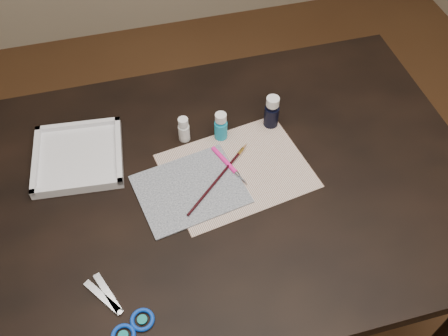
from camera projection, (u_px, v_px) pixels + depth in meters
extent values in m
cube|color=#422614|center=(224.00, 303.00, 1.86)|extent=(3.50, 3.50, 0.02)
cube|color=black|center=(224.00, 253.00, 1.56)|extent=(1.30, 0.90, 0.75)
cube|color=silver|center=(237.00, 171.00, 1.28)|extent=(0.40, 0.33, 0.00)
cube|color=black|center=(190.00, 189.00, 1.24)|extent=(0.29, 0.25, 0.00)
cylinder|color=silver|center=(184.00, 129.00, 1.32)|extent=(0.03, 0.03, 0.08)
cylinder|color=#1695B8|center=(221.00, 126.00, 1.32)|extent=(0.05, 0.05, 0.09)
cylinder|color=black|center=(272.00, 112.00, 1.35)|extent=(0.05, 0.05, 0.10)
cube|color=silver|center=(78.00, 156.00, 1.30)|extent=(0.25, 0.25, 0.03)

